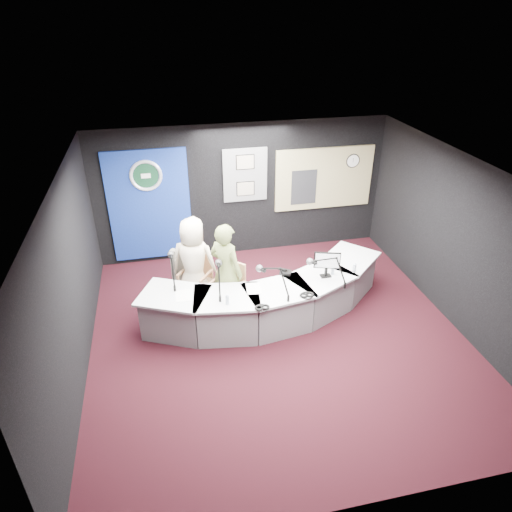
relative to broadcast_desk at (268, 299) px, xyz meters
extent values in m
plane|color=black|center=(0.05, -0.55, -0.38)|extent=(6.00, 6.00, 0.00)
cube|color=silver|center=(0.05, -0.55, 2.42)|extent=(6.00, 6.00, 0.02)
cube|color=black|center=(0.05, 2.45, 1.02)|extent=(6.00, 0.02, 2.80)
cube|color=black|center=(0.05, -3.55, 1.02)|extent=(6.00, 0.02, 2.80)
cube|color=black|center=(-2.95, -0.55, 1.02)|extent=(0.02, 6.00, 2.80)
cube|color=black|center=(3.05, -0.55, 1.02)|extent=(0.02, 6.00, 2.80)
cube|color=navy|center=(-1.85, 2.42, 0.88)|extent=(1.60, 0.05, 2.30)
torus|color=silver|center=(-1.85, 2.38, 1.52)|extent=(0.63, 0.07, 0.63)
cylinder|color=#0E331E|center=(-1.85, 2.38, 1.52)|extent=(0.48, 0.01, 0.48)
cube|color=slate|center=(0.10, 2.42, 1.38)|extent=(0.90, 0.04, 1.10)
cube|color=gray|center=(0.10, 2.39, 1.65)|extent=(0.34, 0.02, 0.27)
cube|color=gray|center=(0.10, 2.39, 1.09)|extent=(0.34, 0.02, 0.27)
cube|color=tan|center=(1.80, 2.42, 1.18)|extent=(2.12, 0.06, 1.32)
cube|color=#FFDFA1|center=(1.80, 2.41, 1.18)|extent=(2.00, 0.02, 1.20)
cube|color=black|center=(1.35, 2.39, 1.03)|extent=(0.55, 0.02, 0.75)
cylinder|color=white|center=(2.40, 2.39, 1.52)|extent=(0.28, 0.01, 0.28)
cube|color=slate|center=(-1.33, 0.89, 0.24)|extent=(0.46, 0.38, 0.70)
imported|color=#F3E1C3|center=(-1.17, 0.69, 0.47)|extent=(0.96, 0.80, 1.68)
imported|color=olive|center=(-0.66, 0.25, 0.49)|extent=(0.74, 0.75, 1.74)
cube|color=black|center=(0.99, -0.09, 0.70)|extent=(0.39, 0.14, 0.27)
cube|color=black|center=(0.35, 0.15, 0.40)|extent=(0.24, 0.22, 0.05)
torus|color=black|center=(0.49, -0.57, 0.39)|extent=(0.24, 0.24, 0.04)
torus|color=black|center=(-0.27, -0.75, 0.39)|extent=(0.23, 0.23, 0.04)
cube|color=white|center=(-1.43, -0.15, 0.38)|extent=(0.25, 0.34, 0.00)
cube|color=white|center=(-0.29, -0.19, 0.38)|extent=(0.27, 0.35, 0.00)
camera|label=1|loc=(-1.57, -6.25, 4.49)|focal=32.00mm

